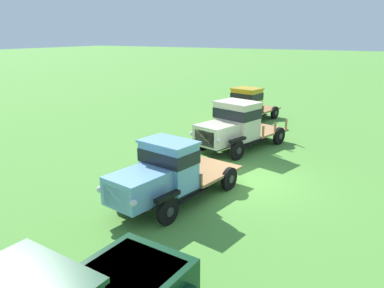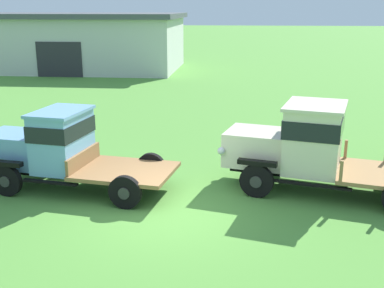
{
  "view_description": "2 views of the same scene",
  "coord_description": "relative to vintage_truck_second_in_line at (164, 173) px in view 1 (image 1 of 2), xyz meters",
  "views": [
    {
      "loc": [
        -12.42,
        -4.93,
        5.37
      ],
      "look_at": [
        0.34,
        2.46,
        1.0
      ],
      "focal_mm": 35.0,
      "sensor_mm": 36.0,
      "label": 1
    },
    {
      "loc": [
        1.67,
        -10.42,
        4.7
      ],
      "look_at": [
        0.34,
        2.46,
        1.0
      ],
      "focal_mm": 45.0,
      "sensor_mm": 36.0,
      "label": 2
    }
  ],
  "objects": [
    {
      "name": "ground_plane",
      "position": [
        3.2,
        -1.42,
        -1.09
      ],
      "size": [
        240.0,
        240.0,
        0.0
      ],
      "primitive_type": "plane",
      "color": "#518E38"
    },
    {
      "name": "vintage_truck_midrow_center",
      "position": [
        6.58,
        0.51,
        0.14
      ],
      "size": [
        5.62,
        3.25,
        2.32
      ],
      "color": "black",
      "rests_on": "ground"
    },
    {
      "name": "vintage_truck_second_in_line",
      "position": [
        0.0,
        0.0,
        0.0
      ],
      "size": [
        5.48,
        2.68,
        2.12
      ],
      "color": "black",
      "rests_on": "ground"
    },
    {
      "name": "vintage_truck_far_side",
      "position": [
        12.15,
        2.26,
        0.05
      ],
      "size": [
        5.24,
        2.67,
        2.15
      ],
      "color": "black",
      "rests_on": "ground"
    }
  ]
}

